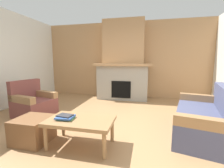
{
  "coord_description": "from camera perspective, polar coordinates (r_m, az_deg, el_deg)",
  "views": [
    {
      "loc": [
        0.81,
        -2.67,
        1.29
      ],
      "look_at": [
        0.03,
        0.75,
        0.78
      ],
      "focal_mm": 24.5,
      "sensor_mm": 36.0,
      "label": 1
    }
  ],
  "objects": [
    {
      "name": "fireplace",
      "position": [
        5.36,
        4.15,
        6.94
      ],
      "size": [
        1.9,
        0.82,
        2.7
      ],
      "color": "gray",
      "rests_on": "ground"
    },
    {
      "name": "ground",
      "position": [
        3.07,
        -3.89,
        -16.52
      ],
      "size": [
        9.0,
        9.0,
        0.0
      ],
      "primitive_type": "plane",
      "color": "#9E754C"
    },
    {
      "name": "wall_back_wood_panel",
      "position": [
        5.73,
        4.75,
        8.88
      ],
      "size": [
        6.0,
        0.12,
        2.7
      ],
      "primitive_type": "cube",
      "color": "tan",
      "rests_on": "ground"
    },
    {
      "name": "coffee_table",
      "position": [
        2.44,
        -11.69,
        -13.9
      ],
      "size": [
        1.0,
        0.6,
        0.43
      ],
      "color": "#997047",
      "rests_on": "ground"
    },
    {
      "name": "ottoman",
      "position": [
        2.87,
        -27.37,
        -14.94
      ],
      "size": [
        0.52,
        0.52,
        0.4
      ],
      "primitive_type": "cube",
      "color": "brown",
      "rests_on": "ground"
    },
    {
      "name": "couch",
      "position": [
        3.29,
        31.49,
        -10.72
      ],
      "size": [
        1.25,
        1.95,
        0.85
      ],
      "color": "#474C6B",
      "rests_on": "ground"
    },
    {
      "name": "book_stack_near_edge",
      "position": [
        2.47,
        -17.01,
        -11.69
      ],
      "size": [
        0.27,
        0.23,
        0.06
      ],
      "color": "#3D7F4C",
      "rests_on": "coffee_table"
    },
    {
      "name": "armchair",
      "position": [
        4.15,
        -27.31,
        -6.52
      ],
      "size": [
        0.91,
        0.91,
        0.85
      ],
      "color": "brown",
      "rests_on": "ground"
    }
  ]
}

